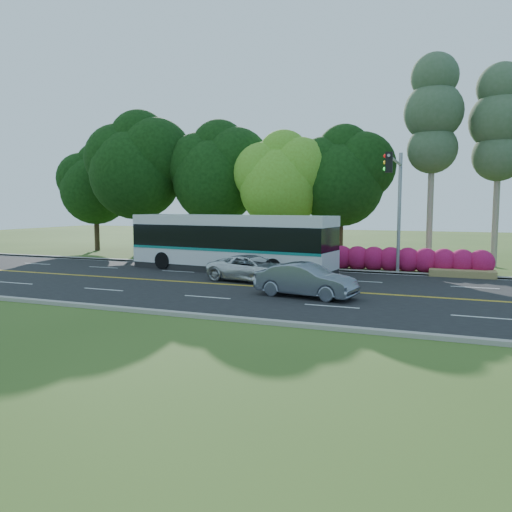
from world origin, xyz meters
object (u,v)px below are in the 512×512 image
(traffic_signal, at_px, (396,193))
(sedan, at_px, (306,280))
(suv, at_px, (253,268))
(transit_bus, at_px, (230,243))

(traffic_signal, xyz_separation_m, sedan, (-3.01, -7.29, -3.92))
(suv, bearing_deg, transit_bus, 49.93)
(traffic_signal, xyz_separation_m, transit_bus, (-9.65, -0.57, -2.97))
(traffic_signal, height_order, suv, traffic_signal)
(transit_bus, relative_size, suv, 2.70)
(traffic_signal, bearing_deg, sedan, -112.44)
(traffic_signal, distance_m, suv, 8.81)
(traffic_signal, xyz_separation_m, suv, (-6.81, -3.93, -3.97))
(traffic_signal, distance_m, sedan, 8.81)
(sedan, bearing_deg, traffic_signal, -12.46)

